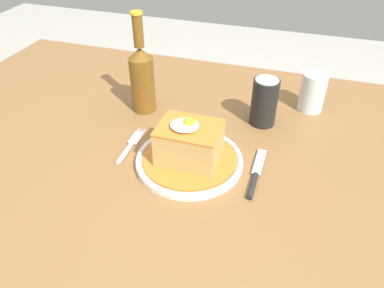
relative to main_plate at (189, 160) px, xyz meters
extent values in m
cube|color=olive|center=(-0.06, 0.05, -0.03)|extent=(1.45, 0.98, 0.04)
cylinder|color=olive|center=(-0.71, 0.46, -0.40)|extent=(0.07, 0.07, 0.70)
cylinder|color=white|center=(0.00, 0.00, 0.00)|extent=(0.24, 0.24, 0.01)
torus|color=white|center=(0.00, 0.00, 0.00)|extent=(0.24, 0.24, 0.01)
cylinder|color=orange|center=(0.00, 0.00, 0.00)|extent=(0.21, 0.21, 0.01)
cube|color=tan|center=(0.00, 0.00, 0.05)|extent=(0.13, 0.10, 0.08)
cube|color=orange|center=(0.00, 0.00, 0.09)|extent=(0.13, 0.10, 0.00)
ellipsoid|color=white|center=(-0.01, -0.01, 0.10)|extent=(0.06, 0.06, 0.01)
sphere|color=yellow|center=(0.00, 0.00, 0.10)|extent=(0.03, 0.03, 0.03)
cylinder|color=silver|center=(-0.15, -0.02, 0.00)|extent=(0.01, 0.08, 0.01)
cube|color=silver|center=(-0.15, 0.05, 0.00)|extent=(0.02, 0.05, 0.00)
cylinder|color=silver|center=(-0.15, 0.07, 0.00)|extent=(0.00, 0.03, 0.00)
cylinder|color=silver|center=(-0.15, 0.07, 0.00)|extent=(0.00, 0.03, 0.00)
cylinder|color=silver|center=(-0.16, 0.07, 0.00)|extent=(0.00, 0.03, 0.00)
cylinder|color=#262628|center=(0.15, -0.04, 0.00)|extent=(0.01, 0.08, 0.01)
cube|color=silver|center=(0.15, 0.05, 0.00)|extent=(0.02, 0.09, 0.00)
cylinder|color=black|center=(0.13, 0.22, 0.05)|extent=(0.07, 0.07, 0.12)
cylinder|color=silver|center=(0.13, 0.22, 0.11)|extent=(0.06, 0.06, 0.00)
cylinder|color=brown|center=(-0.19, 0.19, 0.07)|extent=(0.06, 0.06, 0.15)
cone|color=brown|center=(-0.19, 0.19, 0.15)|extent=(0.06, 0.06, 0.03)
cylinder|color=brown|center=(-0.19, 0.19, 0.21)|extent=(0.03, 0.03, 0.08)
cylinder|color=gold|center=(-0.19, 0.19, 0.25)|extent=(0.03, 0.03, 0.01)
cylinder|color=silver|center=(0.24, 0.33, 0.02)|extent=(0.06, 0.06, 0.06)
cylinder|color=silver|center=(0.24, 0.33, 0.04)|extent=(0.07, 0.07, 0.10)
camera|label=1|loc=(0.20, -0.61, 0.52)|focal=34.50mm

